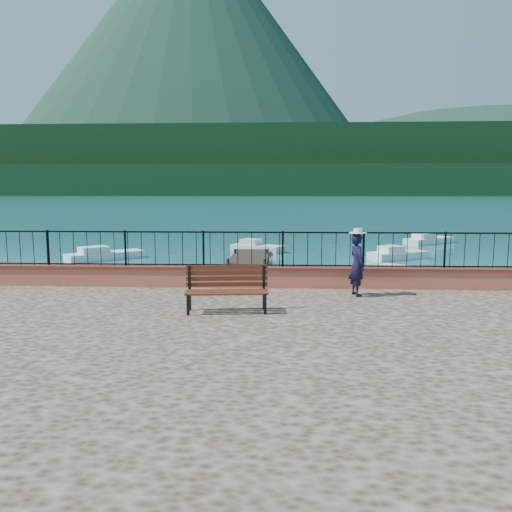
# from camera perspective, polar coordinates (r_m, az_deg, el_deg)

# --- Properties ---
(ground) EXTENTS (2000.00, 2000.00, 0.00)m
(ground) POSITION_cam_1_polar(r_m,az_deg,el_deg) (10.70, 4.77, -13.80)
(ground) COLOR #19596B
(ground) RESTS_ON ground
(parapet) EXTENTS (28.00, 0.46, 0.58)m
(parapet) POSITION_cam_1_polar(r_m,az_deg,el_deg) (13.87, 4.29, -2.41)
(parapet) COLOR #CC5C49
(parapet) RESTS_ON promenade
(railing) EXTENTS (27.00, 0.05, 0.95)m
(railing) POSITION_cam_1_polar(r_m,az_deg,el_deg) (13.76, 4.32, 0.73)
(railing) COLOR black
(railing) RESTS_ON parapet
(dock) EXTENTS (2.00, 16.00, 0.30)m
(dock) POSITION_cam_1_polar(r_m,az_deg,el_deg) (22.33, -1.47, -2.04)
(dock) COLOR #2D231C
(dock) RESTS_ON ground
(far_forest) EXTENTS (900.00, 60.00, 18.00)m
(far_forest) POSITION_cam_1_polar(r_m,az_deg,el_deg) (309.99, 2.78, 8.59)
(far_forest) COLOR black
(far_forest) RESTS_ON ground
(foothills) EXTENTS (900.00, 120.00, 44.00)m
(foothills) POSITION_cam_1_polar(r_m,az_deg,el_deg) (370.39, 2.78, 10.44)
(foothills) COLOR black
(foothills) RESTS_ON ground
(volcano) EXTENTS (560.00, 560.00, 380.00)m
(volcano) POSITION_cam_1_polar(r_m,az_deg,el_deg) (743.62, -7.19, 22.09)
(volcano) COLOR #142D23
(volcano) RESTS_ON ground
(companion_hill) EXTENTS (448.00, 384.00, 180.00)m
(companion_hill) POSITION_cam_1_polar(r_m,az_deg,el_deg) (611.09, 23.99, 6.63)
(companion_hill) COLOR #142D23
(companion_hill) RESTS_ON ground
(park_bench) EXTENTS (1.88, 0.77, 1.02)m
(park_bench) POSITION_cam_1_polar(r_m,az_deg,el_deg) (11.10, -3.35, -4.87)
(park_bench) COLOR black
(park_bench) RESTS_ON promenade
(person) EXTENTS (0.53, 0.67, 1.60)m
(person) POSITION_cam_1_polar(r_m,az_deg,el_deg) (12.94, 11.48, -0.97)
(person) COLOR black
(person) RESTS_ON promenade
(hat) EXTENTS (0.44, 0.44, 0.12)m
(hat) POSITION_cam_1_polar(r_m,az_deg,el_deg) (12.84, 11.58, 2.84)
(hat) COLOR white
(hat) RESTS_ON person
(boat_1) EXTENTS (3.81, 3.47, 0.80)m
(boat_1) POSITION_cam_1_polar(r_m,az_deg,el_deg) (21.12, 16.93, -2.24)
(boat_1) COLOR silver
(boat_1) RESTS_ON ground
(boat_2) EXTENTS (3.57, 2.70, 0.80)m
(boat_2) POSITION_cam_1_polar(r_m,az_deg,el_deg) (29.11, 15.93, 0.44)
(boat_2) COLOR silver
(boat_2) RESTS_ON ground
(boat_3) EXTENTS (4.03, 3.73, 0.80)m
(boat_3) POSITION_cam_1_polar(r_m,az_deg,el_deg) (29.03, -16.87, 0.38)
(boat_3) COLOR silver
(boat_3) RESTS_ON ground
(boat_4) EXTENTS (3.50, 2.63, 0.80)m
(boat_4) POSITION_cam_1_polar(r_m,az_deg,el_deg) (31.33, 0.19, 1.22)
(boat_4) COLOR silver
(boat_4) RESTS_ON ground
(boat_5) EXTENTS (4.14, 3.61, 0.80)m
(boat_5) POSITION_cam_1_polar(r_m,az_deg,el_deg) (38.04, 19.19, 1.94)
(boat_5) COLOR silver
(boat_5) RESTS_ON ground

